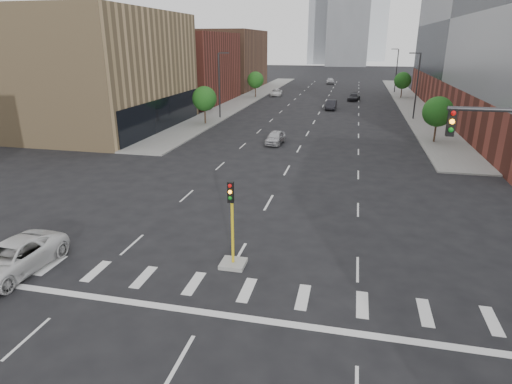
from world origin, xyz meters
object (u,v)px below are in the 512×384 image
(car_near_left, at_px, (275,138))
(car_mid_right, at_px, (331,105))
(car_far_left, at_px, (276,92))
(car_deep_right, at_px, (354,97))
(car_distant, at_px, (330,81))
(parked_minivan, at_px, (12,259))
(median_traffic_signal, at_px, (233,248))

(car_near_left, relative_size, car_mid_right, 0.90)
(car_far_left, height_order, car_deep_right, car_far_left)
(car_distant, height_order, parked_minivan, car_distant)
(car_near_left, xyz_separation_m, car_far_left, (-7.70, 43.06, -0.02))
(car_near_left, height_order, car_mid_right, car_mid_right)
(car_far_left, distance_m, car_deep_right, 16.19)
(median_traffic_signal, xyz_separation_m, car_deep_right, (5.07, 65.35, -0.31))
(car_far_left, xyz_separation_m, car_distant, (9.19, 28.17, 0.14))
(median_traffic_signal, distance_m, car_deep_right, 65.55)
(car_mid_right, distance_m, car_far_left, 20.47)
(car_near_left, bearing_deg, car_deep_right, 81.96)
(car_mid_right, xyz_separation_m, car_far_left, (-12.07, 16.54, -0.07))
(median_traffic_signal, distance_m, parked_minivan, 10.43)
(car_deep_right, xyz_separation_m, car_distant, (-6.37, 32.64, 0.14))
(car_mid_right, xyz_separation_m, car_deep_right, (3.49, 12.07, -0.08))
(median_traffic_signal, height_order, car_deep_right, median_traffic_signal)
(car_far_left, xyz_separation_m, parked_minivan, (0.50, -72.78, 0.09))
(car_deep_right, height_order, car_distant, car_distant)
(median_traffic_signal, relative_size, parked_minivan, 0.80)
(car_far_left, height_order, parked_minivan, parked_minivan)
(car_mid_right, xyz_separation_m, parked_minivan, (-11.57, -56.24, 0.02))
(car_mid_right, height_order, parked_minivan, parked_minivan)
(car_deep_right, bearing_deg, median_traffic_signal, -85.45)
(car_near_left, bearing_deg, car_distant, 92.29)
(median_traffic_signal, height_order, car_mid_right, median_traffic_signal)
(car_near_left, bearing_deg, parked_minivan, -100.12)
(car_mid_right, bearing_deg, parked_minivan, -100.02)
(car_near_left, distance_m, car_distant, 71.25)
(car_near_left, bearing_deg, car_mid_right, 84.12)
(car_deep_right, bearing_deg, parked_minivan, -93.45)
(car_near_left, bearing_deg, car_far_left, 103.62)
(car_mid_right, height_order, car_deep_right, car_mid_right)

